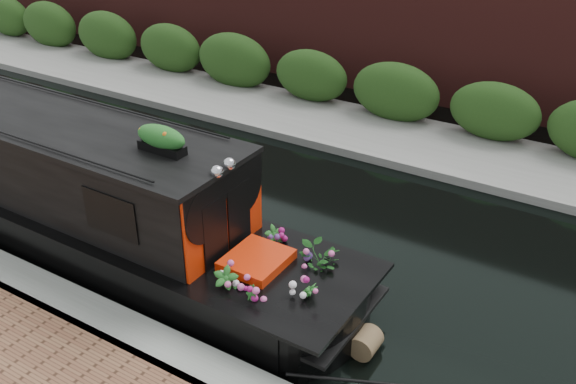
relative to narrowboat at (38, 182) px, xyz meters
The scene contains 7 objects.
ground 3.71m from the narrowboat, 31.07° to the left, with size 80.00×80.00×0.00m, color black.
near_bank_coping 3.51m from the narrowboat, 24.63° to the right, with size 40.00×0.60×0.50m, color gray.
far_bank_path 6.87m from the narrowboat, 62.88° to the left, with size 40.00×2.40×0.34m, color gray.
far_hedge 7.67m from the narrowboat, 65.96° to the left, with size 40.00×1.10×2.80m, color #224316.
far_brick_wall 9.62m from the narrowboat, 71.08° to the left, with size 40.00×1.00×8.00m, color #4A1C19.
narrowboat is the anchor object (origin of this frame).
rope_fender 5.87m from the narrowboat, ahead, with size 0.33×0.33×0.36m, color brown.
Camera 1 is at (5.09, -7.48, 5.56)m, focal length 40.00 mm.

